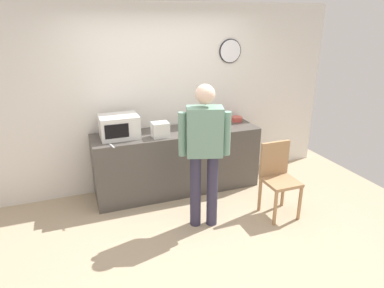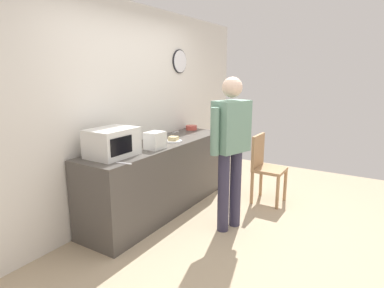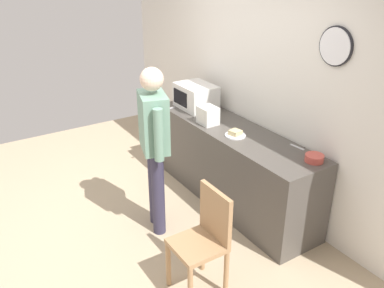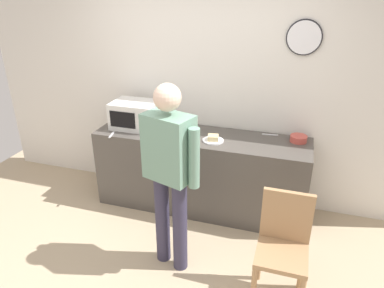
{
  "view_description": "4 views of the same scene",
  "coord_description": "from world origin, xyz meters",
  "px_view_note": "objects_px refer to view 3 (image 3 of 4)",
  "views": [
    {
      "loc": [
        -1.28,
        -3.1,
        2.39
      ],
      "look_at": [
        0.14,
        0.68,
        0.89
      ],
      "focal_mm": 32.04,
      "sensor_mm": 36.0,
      "label": 1
    },
    {
      "loc": [
        -3.03,
        -1.19,
        1.77
      ],
      "look_at": [
        -0.0,
        0.67,
        0.98
      ],
      "focal_mm": 29.88,
      "sensor_mm": 36.0,
      "label": 2
    },
    {
      "loc": [
        3.35,
        -1.39,
        2.65
      ],
      "look_at": [
        0.18,
        0.64,
        0.89
      ],
      "focal_mm": 38.23,
      "sensor_mm": 36.0,
      "label": 3
    },
    {
      "loc": [
        1.08,
        -2.18,
        2.41
      ],
      "look_at": [
        0.14,
        0.82,
        0.98
      ],
      "focal_mm": 33.05,
      "sensor_mm": 36.0,
      "label": 4
    }
  ],
  "objects_px": {
    "fork_utensil": "(169,109)",
    "toaster": "(208,115)",
    "sandwich_plate": "(235,134)",
    "salad_bowl": "(314,158)",
    "person_standing": "(154,139)",
    "microwave": "(196,96)",
    "spoon_utensil": "(297,147)",
    "wooden_chair": "(205,237)"
  },
  "relations": [
    {
      "from": "salad_bowl",
      "to": "spoon_utensil",
      "type": "relative_size",
      "value": 1.03
    },
    {
      "from": "sandwich_plate",
      "to": "wooden_chair",
      "type": "bearing_deg",
      "value": -48.91
    },
    {
      "from": "fork_utensil",
      "to": "spoon_utensil",
      "type": "xyz_separation_m",
      "value": [
        1.65,
        0.52,
        0.0
      ]
    },
    {
      "from": "salad_bowl",
      "to": "toaster",
      "type": "xyz_separation_m",
      "value": [
        -1.29,
        -0.3,
        0.07
      ]
    },
    {
      "from": "fork_utensil",
      "to": "spoon_utensil",
      "type": "bearing_deg",
      "value": 17.46
    },
    {
      "from": "sandwich_plate",
      "to": "wooden_chair",
      "type": "distance_m",
      "value": 1.32
    },
    {
      "from": "sandwich_plate",
      "to": "person_standing",
      "type": "bearing_deg",
      "value": -99.94
    },
    {
      "from": "spoon_utensil",
      "to": "wooden_chair",
      "type": "distance_m",
      "value": 1.38
    },
    {
      "from": "fork_utensil",
      "to": "person_standing",
      "type": "relative_size",
      "value": 0.1
    },
    {
      "from": "spoon_utensil",
      "to": "wooden_chair",
      "type": "height_order",
      "value": "wooden_chair"
    },
    {
      "from": "toaster",
      "to": "wooden_chair",
      "type": "distance_m",
      "value": 1.63
    },
    {
      "from": "sandwich_plate",
      "to": "wooden_chair",
      "type": "relative_size",
      "value": 0.23
    },
    {
      "from": "sandwich_plate",
      "to": "fork_utensil",
      "type": "distance_m",
      "value": 1.11
    },
    {
      "from": "microwave",
      "to": "wooden_chair",
      "type": "xyz_separation_m",
      "value": [
        1.78,
        -1.07,
        -0.53
      ]
    },
    {
      "from": "fork_utensil",
      "to": "spoon_utensil",
      "type": "relative_size",
      "value": 1.0
    },
    {
      "from": "sandwich_plate",
      "to": "fork_utensil",
      "type": "height_order",
      "value": "sandwich_plate"
    },
    {
      "from": "sandwich_plate",
      "to": "salad_bowl",
      "type": "xyz_separation_m",
      "value": [
        0.85,
        0.26,
        0.01
      ]
    },
    {
      "from": "salad_bowl",
      "to": "wooden_chair",
      "type": "distance_m",
      "value": 1.27
    },
    {
      "from": "toaster",
      "to": "salad_bowl",
      "type": "bearing_deg",
      "value": 13.21
    },
    {
      "from": "spoon_utensil",
      "to": "sandwich_plate",
      "type": "bearing_deg",
      "value": -148.09
    },
    {
      "from": "toaster",
      "to": "spoon_utensil",
      "type": "relative_size",
      "value": 1.29
    },
    {
      "from": "salad_bowl",
      "to": "person_standing",
      "type": "bearing_deg",
      "value": -131.6
    },
    {
      "from": "microwave",
      "to": "spoon_utensil",
      "type": "bearing_deg",
      "value": 8.39
    },
    {
      "from": "sandwich_plate",
      "to": "person_standing",
      "type": "height_order",
      "value": "person_standing"
    },
    {
      "from": "fork_utensil",
      "to": "person_standing",
      "type": "xyz_separation_m",
      "value": [
        0.94,
        -0.7,
        0.11
      ]
    },
    {
      "from": "microwave",
      "to": "person_standing",
      "type": "bearing_deg",
      "value": -51.58
    },
    {
      "from": "microwave",
      "to": "spoon_utensil",
      "type": "distance_m",
      "value": 1.53
    },
    {
      "from": "microwave",
      "to": "spoon_utensil",
      "type": "height_order",
      "value": "microwave"
    },
    {
      "from": "sandwich_plate",
      "to": "spoon_utensil",
      "type": "relative_size",
      "value": 1.3
    },
    {
      "from": "person_standing",
      "to": "salad_bowl",
      "type": "bearing_deg",
      "value": 48.4
    },
    {
      "from": "sandwich_plate",
      "to": "salad_bowl",
      "type": "bearing_deg",
      "value": 16.67
    },
    {
      "from": "fork_utensil",
      "to": "person_standing",
      "type": "bearing_deg",
      "value": -36.75
    },
    {
      "from": "person_standing",
      "to": "wooden_chair",
      "type": "bearing_deg",
      "value": -4.08
    },
    {
      "from": "salad_bowl",
      "to": "microwave",
      "type": "bearing_deg",
      "value": -175.81
    },
    {
      "from": "microwave",
      "to": "person_standing",
      "type": "distance_m",
      "value": 1.28
    },
    {
      "from": "sandwich_plate",
      "to": "person_standing",
      "type": "xyz_separation_m",
      "value": [
        -0.15,
        -0.88,
        0.09
      ]
    },
    {
      "from": "sandwich_plate",
      "to": "fork_utensil",
      "type": "bearing_deg",
      "value": -170.97
    },
    {
      "from": "spoon_utensil",
      "to": "person_standing",
      "type": "distance_m",
      "value": 1.42
    },
    {
      "from": "fork_utensil",
      "to": "toaster",
      "type": "bearing_deg",
      "value": 10.87
    },
    {
      "from": "sandwich_plate",
      "to": "toaster",
      "type": "distance_m",
      "value": 0.45
    },
    {
      "from": "wooden_chair",
      "to": "microwave",
      "type": "bearing_deg",
      "value": 148.88
    },
    {
      "from": "sandwich_plate",
      "to": "toaster",
      "type": "height_order",
      "value": "toaster"
    }
  ]
}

